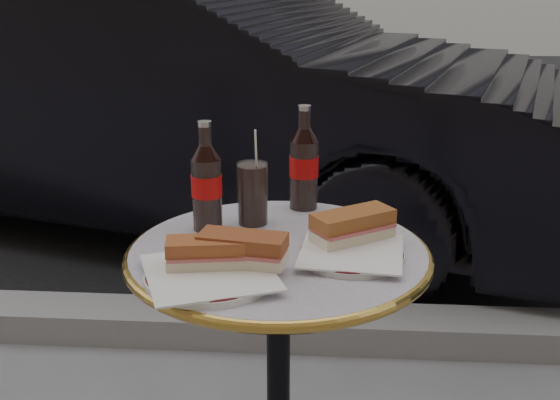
# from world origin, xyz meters

# --- Properties ---
(asphalt_road) EXTENTS (40.00, 8.00, 0.00)m
(asphalt_road) POSITION_xyz_m (0.00, 5.00, 0.00)
(asphalt_road) COLOR black
(asphalt_road) RESTS_ON ground
(curb) EXTENTS (40.00, 0.20, 0.12)m
(curb) POSITION_xyz_m (0.00, 0.90, 0.05)
(curb) COLOR gray
(curb) RESTS_ON ground
(plate_left) EXTENTS (0.28, 0.28, 0.01)m
(plate_left) POSITION_xyz_m (-0.11, -0.15, 0.74)
(plate_left) COLOR white
(plate_left) RESTS_ON bistro_table
(plate_right) EXTENTS (0.26, 0.26, 0.01)m
(plate_right) POSITION_xyz_m (0.15, -0.03, 0.74)
(plate_right) COLOR silver
(plate_right) RESTS_ON bistro_table
(sandwich_left_a) EXTENTS (0.16, 0.09, 0.05)m
(sandwich_left_a) POSITION_xyz_m (-0.12, -0.13, 0.77)
(sandwich_left_a) COLOR #9B4F27
(sandwich_left_a) RESTS_ON plate_left
(sandwich_left_b) EXTENTS (0.17, 0.10, 0.06)m
(sandwich_left_b) POSITION_xyz_m (-0.06, -0.11, 0.77)
(sandwich_left_b) COLOR brown
(sandwich_left_b) RESTS_ON plate_left
(sandwich_right) EXTENTS (0.18, 0.16, 0.06)m
(sandwich_right) POSITION_xyz_m (0.15, 0.03, 0.77)
(sandwich_right) COLOR brown
(sandwich_right) RESTS_ON plate_right
(cola_bottle_left) EXTENTS (0.08, 0.08, 0.24)m
(cola_bottle_left) POSITION_xyz_m (-0.16, 0.10, 0.85)
(cola_bottle_left) COLOR black
(cola_bottle_left) RESTS_ON bistro_table
(cola_bottle_right) EXTENTS (0.08, 0.08, 0.24)m
(cola_bottle_right) POSITION_xyz_m (0.04, 0.26, 0.85)
(cola_bottle_right) COLOR black
(cola_bottle_right) RESTS_ON bistro_table
(cola_glass) EXTENTS (0.09, 0.09, 0.14)m
(cola_glass) POSITION_xyz_m (-0.07, 0.14, 0.80)
(cola_glass) COLOR black
(cola_glass) RESTS_ON bistro_table
(parked_car) EXTENTS (2.46, 4.22, 1.31)m
(parked_car) POSITION_xyz_m (-0.63, 2.08, 0.66)
(parked_car) COLOR black
(parked_car) RESTS_ON ground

